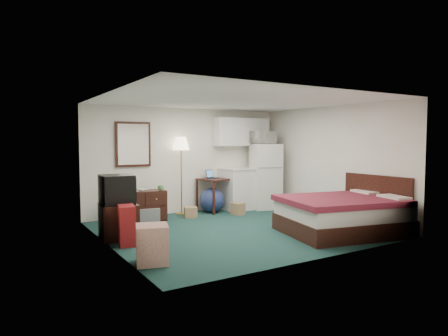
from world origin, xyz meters
TOP-DOWN VIEW (x-y plane):
  - floor at (0.00, 0.00)m, footprint 5.00×4.50m
  - ceiling at (0.00, 0.00)m, footprint 5.00×4.50m
  - walls at (0.00, 0.00)m, footprint 5.01×4.51m
  - mirror at (-1.35, 2.22)m, footprint 0.80×0.06m
  - upper_cabinets at (1.45, 2.08)m, footprint 1.50×0.35m
  - headboard at (2.46, -1.28)m, footprint 0.06×1.56m
  - dresser at (-1.33, 1.70)m, footprint 1.01×0.54m
  - floor_lamp at (-0.25, 2.05)m, footprint 0.48×0.48m
  - desk at (0.56, 1.93)m, footprint 0.79×0.79m
  - exercise_ball at (0.47, 1.86)m, footprint 0.67×0.67m
  - kitchen_counter at (1.32, 1.91)m, footprint 0.94×0.73m
  - fridge at (1.91, 1.66)m, footprint 0.84×0.84m
  - bed at (1.48, -1.28)m, footprint 2.39×2.04m
  - tv_stand at (-2.21, 0.51)m, footprint 0.68×0.73m
  - suitcase at (-2.22, -0.03)m, footprint 0.33×0.45m
  - retail_box at (-2.22, -1.19)m, footprint 0.55×0.55m
  - file_bin at (-1.25, 1.55)m, footprint 0.50×0.42m
  - cardboard_box_a at (-0.26, 1.56)m, footprint 0.34×0.32m
  - cardboard_box_b at (0.84, 1.30)m, footprint 0.28×0.31m
  - laptop at (0.56, 1.96)m, footprint 0.37×0.35m
  - crt_tv at (-2.22, 0.52)m, footprint 0.59×0.63m
  - microwave at (1.83, 1.64)m, footprint 0.59×0.34m
  - book_a at (-1.61, 1.70)m, footprint 0.17×0.05m
  - book_b at (-1.38, 1.78)m, footprint 0.17×0.06m
  - mug at (-0.98, 1.54)m, footprint 0.16×0.14m

SIDE VIEW (x-z plane):
  - floor at x=0.00m, z-range -0.01..0.01m
  - cardboard_box_a at x=-0.26m, z-range 0.00..0.24m
  - cardboard_box_b at x=0.84m, z-range 0.00..0.28m
  - file_bin at x=-1.25m, z-range 0.00..0.30m
  - retail_box at x=-2.22m, z-range 0.00..0.55m
  - exercise_ball at x=0.47m, z-range 0.00..0.59m
  - tv_stand at x=-2.21m, z-range 0.00..0.61m
  - dresser at x=-1.33m, z-range 0.00..0.66m
  - suitcase at x=-2.22m, z-range 0.00..0.66m
  - bed at x=1.48m, z-range 0.00..0.67m
  - desk at x=0.56m, z-range 0.00..0.81m
  - kitchen_counter at x=1.32m, z-range 0.00..1.01m
  - headboard at x=2.46m, z-range 0.05..1.05m
  - mug at x=-0.98m, z-range 0.66..0.79m
  - book_b at x=-1.38m, z-range 0.66..0.89m
  - book_a at x=-1.61m, z-range 0.66..0.89m
  - fridge at x=1.91m, z-range 0.00..1.64m
  - crt_tv at x=-2.22m, z-range 0.61..1.13m
  - floor_lamp at x=-0.25m, z-range 0.00..1.82m
  - laptop at x=0.56m, z-range 0.81..1.01m
  - walls at x=0.00m, z-range 0.00..2.50m
  - mirror at x=-1.35m, z-range 1.15..2.15m
  - microwave at x=1.83m, z-range 1.64..2.04m
  - upper_cabinets at x=1.45m, z-range 1.60..2.30m
  - ceiling at x=0.00m, z-range 2.50..2.50m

